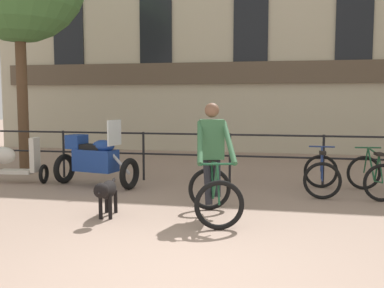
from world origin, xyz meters
The scene contains 9 objects.
ground_plane centered at (0.00, 0.00, 0.00)m, with size 60.00×60.00×0.00m, color gray.
canal_railing centered at (0.00, 5.20, 0.71)m, with size 15.05×0.05×1.05m.
building_facade centered at (0.00, 10.99, 4.67)m, with size 18.00×0.72×9.39m.
cyclist_with_bike centered at (0.07, 2.49, 0.76)m, with size 0.98×1.31×1.70m.
dog centered at (-1.47, 2.11, 0.40)m, with size 0.33×1.03×0.58m.
parked_motorcycle centered at (-2.62, 4.34, 0.56)m, with size 1.80×0.98×1.35m.
parked_bicycle_near_lamp centered at (1.79, 4.54, 0.36)m, with size 0.72×1.14×0.86m.
parked_bicycle_mid_left centered at (2.70, 4.54, 0.36)m, with size 0.79×1.18×0.86m.
parked_scooter centered at (-4.44, 4.35, 0.46)m, with size 1.32×0.54×0.96m.
Camera 1 is at (1.07, -4.03, 1.76)m, focal length 42.00 mm.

